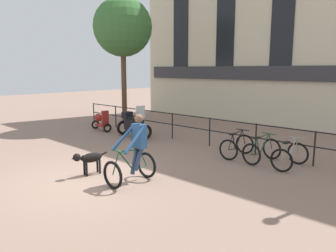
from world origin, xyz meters
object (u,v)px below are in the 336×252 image
object	(u,v)px
dog	(89,158)
parked_motorcycle	(134,124)
parked_scooter	(101,121)
parked_bicycle_near_lamp	(237,146)
cyclist_with_bike	(134,152)
parked_bicycle_mid_left	(262,151)
parked_bicycle_mid_right	(290,156)

from	to	relation	value
dog	parked_motorcycle	world-z (taller)	parked_motorcycle
parked_scooter	parked_bicycle_near_lamp	bearing A→B (deg)	-79.57
cyclist_with_bike	parked_scooter	xyz separation A→B (m)	(-6.49, 3.50, -0.30)
cyclist_with_bike	parked_bicycle_mid_left	distance (m)	4.10
parked_motorcycle	parked_bicycle_mid_right	bearing A→B (deg)	-86.05
parked_bicycle_near_lamp	parked_bicycle_mid_right	xyz separation A→B (m)	(1.75, -0.00, 0.00)
cyclist_with_bike	parked_bicycle_mid_right	distance (m)	4.48
cyclist_with_bike	parked_motorcycle	xyz separation A→B (m)	(-4.21, 3.55, -0.20)
dog	parked_scooter	distance (m)	6.57
dog	parked_bicycle_near_lamp	distance (m)	4.69
parked_bicycle_mid_left	parked_scooter	distance (m)	7.95
parked_bicycle_near_lamp	parked_bicycle_mid_left	xyz separation A→B (m)	(0.87, 0.00, -0.00)
parked_scooter	cyclist_with_bike	bearing A→B (deg)	-110.43
dog	parked_motorcycle	distance (m)	4.99
parked_bicycle_near_lamp	parked_scooter	bearing A→B (deg)	-0.19
parked_motorcycle	dog	bearing A→B (deg)	-142.50
parked_motorcycle	parked_bicycle_mid_left	distance (m)	5.67
parked_motorcycle	parked_scooter	size ratio (longest dim) A/B	1.24
parked_scooter	dog	bearing A→B (deg)	-119.60
parked_bicycle_mid_right	parked_bicycle_mid_left	bearing A→B (deg)	0.98
dog	parked_scooter	xyz separation A→B (m)	(-5.21, 4.00, 0.01)
parked_motorcycle	parked_scooter	xyz separation A→B (m)	(-2.28, -0.05, -0.10)
parked_motorcycle	parked_bicycle_mid_left	xyz separation A→B (m)	(5.66, 0.26, -0.20)
parked_bicycle_mid_right	parked_scooter	size ratio (longest dim) A/B	0.85
parked_scooter	parked_bicycle_mid_left	bearing A→B (deg)	-79.85
parked_motorcycle	parked_scooter	distance (m)	2.29
parked_motorcycle	parked_bicycle_near_lamp	size ratio (longest dim) A/B	1.44
cyclist_with_bike	parked_bicycle_near_lamp	distance (m)	3.88
parked_bicycle_mid_right	dog	bearing A→B (deg)	51.05
parked_bicycle_mid_right	parked_bicycle_near_lamp	bearing A→B (deg)	0.98
dog	parked_bicycle_near_lamp	bearing A→B (deg)	74.51
dog	parked_bicycle_mid_right	bearing A→B (deg)	57.92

